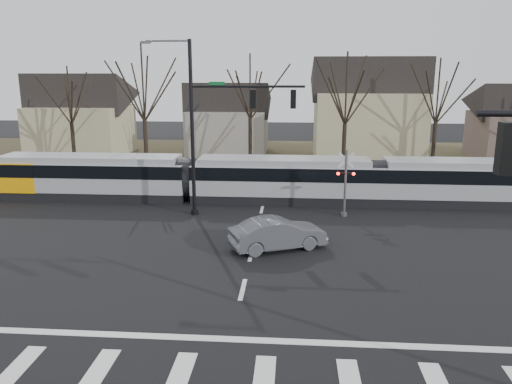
{
  "coord_description": "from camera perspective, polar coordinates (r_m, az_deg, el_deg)",
  "views": [
    {
      "loc": [
        1.91,
        -16.21,
        8.39
      ],
      "look_at": [
        0.0,
        9.0,
        2.3
      ],
      "focal_mm": 35.0,
      "sensor_mm": 36.0,
      "label": 1
    }
  ],
  "objects": [
    {
      "name": "ground",
      "position": [
        18.35,
        -2.18,
        -13.67
      ],
      "size": [
        140.0,
        140.0,
        0.0
      ],
      "primitive_type": "plane",
      "color": "black"
    },
    {
      "name": "grass_verge",
      "position": [
        48.97,
        2.04,
        3.67
      ],
      "size": [
        140.0,
        28.0,
        0.01
      ],
      "primitive_type": "cube",
      "color": "#38331E",
      "rests_on": "ground"
    },
    {
      "name": "crosswalk",
      "position": [
        14.93,
        -4.03,
        -20.65
      ],
      "size": [
        27.0,
        2.6,
        0.01
      ],
      "color": "silver",
      "rests_on": "ground"
    },
    {
      "name": "stop_line",
      "position": [
        16.78,
        -2.9,
        -16.45
      ],
      "size": [
        28.0,
        0.35,
        0.01
      ],
      "primitive_type": "cube",
      "color": "silver",
      "rests_on": "ground"
    },
    {
      "name": "lane_dashes",
      "position": [
        33.34,
        0.91,
        -1.02
      ],
      "size": [
        0.18,
        30.0,
        0.01
      ],
      "color": "silver",
      "rests_on": "ground"
    },
    {
      "name": "rail_pair",
      "position": [
        33.14,
        0.89,
        -1.07
      ],
      "size": [
        90.0,
        1.52,
        0.06
      ],
      "color": "#59595E",
      "rests_on": "ground"
    },
    {
      "name": "tram",
      "position": [
        32.93,
        2.88,
        1.62
      ],
      "size": [
        38.68,
        2.87,
        2.93
      ],
      "color": "gray",
      "rests_on": "ground"
    },
    {
      "name": "sedan",
      "position": [
        24.25,
        2.52,
        -4.78
      ],
      "size": [
        5.08,
        5.88,
        1.54
      ],
      "primitive_type": "imported",
      "rotation": [
        0.0,
        0.0,
        1.98
      ],
      "color": "#505257",
      "rests_on": "ground"
    },
    {
      "name": "signal_pole_far",
      "position": [
        29.16,
        -4.25,
        8.21
      ],
      "size": [
        9.28,
        0.44,
        10.2
      ],
      "color": "black",
      "rests_on": "ground"
    },
    {
      "name": "rail_crossing_signal",
      "position": [
        29.88,
        10.16,
        0.76
      ],
      "size": [
        1.08,
        0.36,
        4.0
      ],
      "color": "#59595B",
      "rests_on": "ground"
    },
    {
      "name": "tree_row",
      "position": [
        42.34,
        4.49,
        8.91
      ],
      "size": [
        59.2,
        7.2,
        10.0
      ],
      "color": "black",
      "rests_on": "ground"
    },
    {
      "name": "house_a",
      "position": [
        54.92,
        -19.43,
        8.68
      ],
      "size": [
        9.72,
        8.64,
        8.6
      ],
      "color": "tan",
      "rests_on": "ground"
    },
    {
      "name": "house_b",
      "position": [
        52.85,
        -3.23,
        8.72
      ],
      "size": [
        8.64,
        7.56,
        7.65
      ],
      "color": "gray",
      "rests_on": "ground"
    },
    {
      "name": "house_c",
      "position": [
        49.82,
        12.68,
        9.58
      ],
      "size": [
        10.8,
        8.64,
        10.1
      ],
      "color": "tan",
      "rests_on": "ground"
    }
  ]
}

